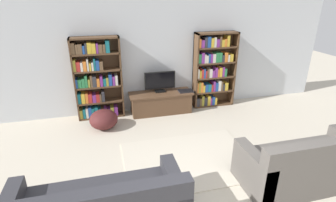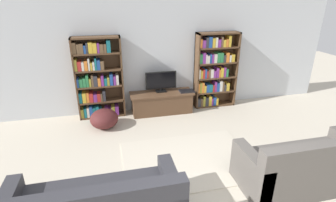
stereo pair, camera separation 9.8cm
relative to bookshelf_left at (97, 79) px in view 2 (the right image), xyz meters
The scene contains 9 objects.
wall_back 1.37m from the bookshelf_left, ahead, with size 8.80×0.06×2.60m.
bookshelf_left is the anchor object (origin of this frame).
bookshelf_right 2.74m from the bookshelf_left, ahead, with size 1.02×0.30×1.81m.
tv_stand 1.56m from the bookshelf_left, ahead, with size 1.47×0.52×0.49m.
television 1.43m from the bookshelf_left, ahead, with size 0.72×0.16×0.48m.
laptop 2.05m from the bookshelf_left, ahead, with size 0.35×0.23×0.03m.
area_rug 2.74m from the bookshelf_left, 56.08° to the right, with size 2.17×1.58×0.02m.
couch_right_sofa 4.31m from the bookshelf_left, 46.65° to the right, with size 1.90×0.85×0.89m.
beanbag_ottoman 0.93m from the bookshelf_left, 82.44° to the right, with size 0.58×0.58×0.40m, color #4C1E1E.
Camera 2 is at (-1.03, -1.66, 2.66)m, focal length 28.00 mm.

